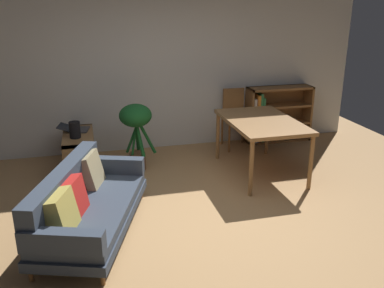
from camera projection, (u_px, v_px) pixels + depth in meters
The scene contains 10 objects.
ground_plane at pixel (204, 222), 4.74m from camera, with size 8.16×8.16×0.00m, color tan.
back_wall_panel at pixel (159, 67), 6.77m from camera, with size 6.80×0.10×2.70m, color silver.
fabric_couch at pixel (84, 203), 4.42m from camera, with size 1.35×2.03×0.73m.
media_console at pixel (80, 152), 6.11m from camera, with size 0.43×1.01×0.55m.
open_laptop at pixel (75, 129), 6.19m from camera, with size 0.49×0.39×0.09m.
desk_speaker at pixel (75, 130), 5.83m from camera, with size 0.15×0.15×0.23m.
potted_floor_plant at pixel (136, 125), 5.99m from camera, with size 0.51×0.47×0.99m.
dining_table at pixel (261, 125), 5.88m from camera, with size 0.93×1.48×0.79m.
dining_chair_near at pixel (235, 115), 7.03m from camera, with size 0.42×0.47×0.97m.
bookshelf at pixel (274, 114), 7.35m from camera, with size 1.14×0.34×0.96m.
Camera 1 is at (-1.18, -4.02, 2.40)m, focal length 39.21 mm.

